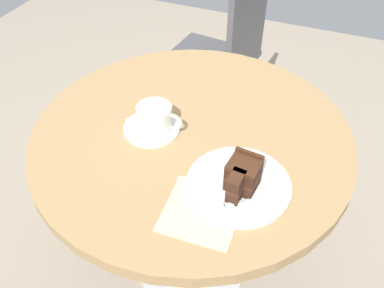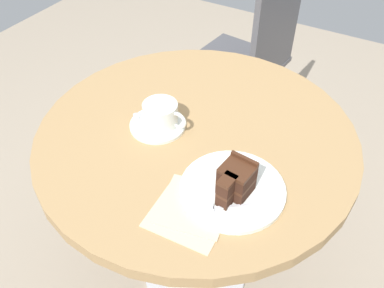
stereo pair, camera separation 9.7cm
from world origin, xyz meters
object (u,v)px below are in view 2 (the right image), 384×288
fork (222,208)px  napkin (192,209)px  saucer (158,125)px  teaspoon (140,121)px  cake_slice (235,181)px  coffee_cup (161,114)px  cake_plate (232,189)px  cafe_chair (253,54)px

fork → napkin: fork is taller
fork → saucer: bearing=-67.7°
teaspoon → cake_slice: size_ratio=0.91×
saucer → fork: fork is taller
coffee_cup → napkin: coffee_cup is taller
coffee_cup → cake_slice: (0.27, -0.12, 0.01)m
cake_plate → cake_slice: (0.01, -0.01, 0.04)m
fork → cafe_chair: (-0.33, 0.98, -0.22)m
cake_plate → napkin: 0.11m
teaspoon → fork: fork is taller
cake_slice → cafe_chair: bearing=109.8°
teaspoon → cake_plate: teaspoon is taller
cake_plate → saucer: bearing=158.8°
teaspoon → fork: 0.36m
fork → napkin: size_ratio=0.63×
cake_slice → cafe_chair: size_ratio=0.11×
napkin → saucer: bearing=137.9°
coffee_cup → cake_slice: 0.30m
teaspoon → cafe_chair: (-0.01, 0.83, -0.22)m
teaspoon → cake_slice: 0.34m
cake_plate → cake_slice: size_ratio=2.46×
coffee_cup → cake_slice: bearing=-24.3°
teaspoon → cake_plate: bearing=-155.8°
cafe_chair → cake_plate: bearing=26.2°
saucer → fork: size_ratio=1.25×
saucer → cake_plate: bearing=-21.2°
saucer → coffee_cup: (0.01, 0.01, 0.04)m
saucer → teaspoon: teaspoon is taller
saucer → cafe_chair: size_ratio=0.17×
cake_plate → cake_slice: 0.05m
saucer → teaspoon: 0.05m
cake_slice → coffee_cup: bearing=155.7°
saucer → teaspoon: size_ratio=1.69×
saucer → coffee_cup: coffee_cup is taller
teaspoon → napkin: size_ratio=0.47×
coffee_cup → cake_plate: bearing=-23.0°
fork → teaspoon: bearing=-61.4°
saucer → fork: (0.28, -0.17, 0.01)m
teaspoon → cake_slice: cake_slice is taller
napkin → cafe_chair: bearing=105.2°
saucer → coffee_cup: size_ratio=1.20×
cafe_chair → napkin: bearing=21.8°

